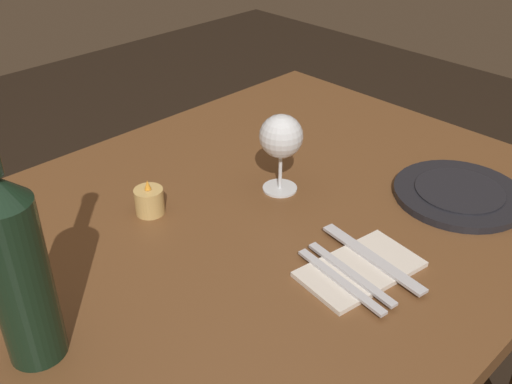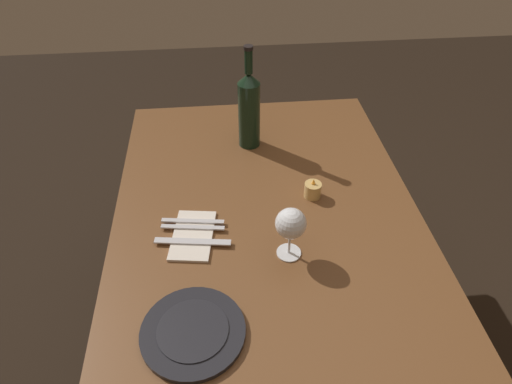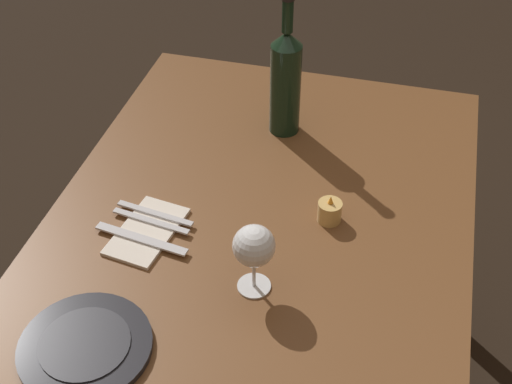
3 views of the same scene
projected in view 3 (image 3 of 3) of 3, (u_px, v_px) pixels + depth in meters
dining_table at (255, 259)px, 1.53m from camera, size 1.30×0.90×0.74m
wine_glass_left at (254, 247)px, 1.28m from camera, size 0.08×0.08×0.15m
wine_bottle at (286, 80)px, 1.65m from camera, size 0.07×0.07×0.36m
votive_candle at (330, 212)px, 1.48m from camera, size 0.05×0.05×0.07m
dinner_plate at (85, 346)px, 1.23m from camera, size 0.24×0.24×0.02m
folded_napkin at (147, 231)px, 1.46m from camera, size 0.20×0.14×0.01m
fork_inner at (151, 221)px, 1.47m from camera, size 0.04×0.18×0.00m
fork_outer at (155, 213)px, 1.49m from camera, size 0.04×0.18×0.00m
table_knife at (141, 239)px, 1.43m from camera, size 0.05×0.21×0.00m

